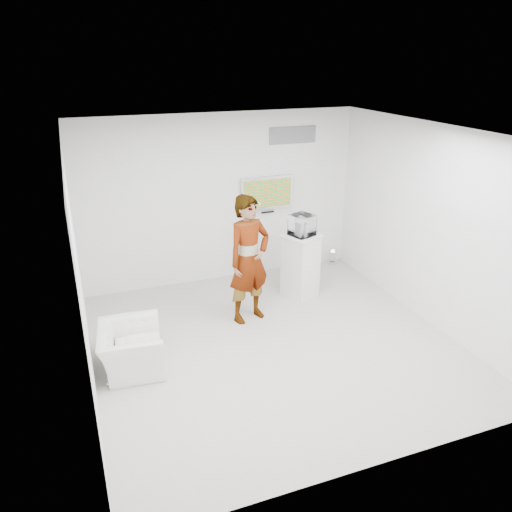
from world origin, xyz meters
name	(u,v)px	position (x,y,z in m)	size (l,w,h in m)	color
room	(276,247)	(0.00, 0.00, 1.50)	(5.01, 5.01, 3.00)	#A6A198
tv	(267,193)	(0.85, 2.45, 1.55)	(1.00, 0.08, 0.60)	silver
logo_decal	(293,135)	(1.35, 2.49, 2.55)	(0.90, 0.02, 0.30)	slate
person	(249,260)	(-0.08, 0.84, 1.00)	(0.73, 0.48, 2.01)	silver
armchair	(131,349)	(-2.00, 0.11, 0.30)	(0.92, 0.81, 0.60)	silver
pedestal	(300,266)	(1.01, 1.30, 0.55)	(0.54, 0.54, 1.10)	silver
floor_uplight	(333,257)	(2.22, 2.33, 0.14)	(0.18, 0.18, 0.28)	silver
vitrine	(302,225)	(1.01, 1.30, 1.28)	(0.35, 0.35, 0.35)	silver
console	(302,229)	(1.01, 1.30, 1.22)	(0.05, 0.16, 0.23)	silver
wii_remote	(256,203)	(0.11, 1.06, 1.81)	(0.03, 0.13, 0.03)	silver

